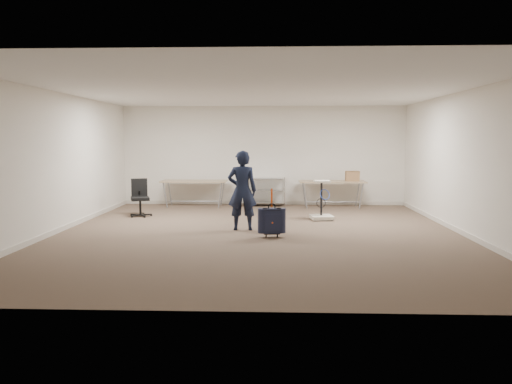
{
  "coord_description": "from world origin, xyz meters",
  "views": [
    {
      "loc": [
        0.34,
        -9.72,
        1.85
      ],
      "look_at": [
        -0.05,
        0.3,
        0.8
      ],
      "focal_mm": 35.0,
      "sensor_mm": 36.0,
      "label": 1
    }
  ],
  "objects": [
    {
      "name": "folding_table_left",
      "position": [
        -1.9,
        3.95,
        0.68
      ],
      "size": [
        1.8,
        0.75,
        0.73
      ],
      "color": "#8D7756",
      "rests_on": "ground"
    },
    {
      "name": "folding_table_right",
      "position": [
        1.9,
        3.95,
        0.68
      ],
      "size": [
        1.8,
        0.75,
        0.73
      ],
      "color": "#8D7756",
      "rests_on": "ground"
    },
    {
      "name": "equipment_cart",
      "position": [
        1.42,
        1.8,
        0.24
      ],
      "size": [
        0.56,
        0.56,
        0.92
      ],
      "color": "beige",
      "rests_on": "ground"
    },
    {
      "name": "room_shell",
      "position": [
        0.0,
        1.38,
        0.05
      ],
      "size": [
        8.0,
        9.0,
        9.0
      ],
      "color": "silver",
      "rests_on": "ground"
    },
    {
      "name": "person",
      "position": [
        -0.34,
        0.42,
        0.82
      ],
      "size": [
        0.62,
        0.42,
        1.64
      ],
      "primitive_type": "imported",
      "rotation": [
        0.0,
        0.0,
        3.2
      ],
      "color": "black",
      "rests_on": "ground"
    },
    {
      "name": "ground",
      "position": [
        0.0,
        0.0,
        0.0
      ],
      "size": [
        9.0,
        9.0,
        0.0
      ],
      "primitive_type": "plane",
      "color": "#4C3A2E",
      "rests_on": "ground"
    },
    {
      "name": "suitcase",
      "position": [
        0.28,
        -0.36,
        0.32
      ],
      "size": [
        0.36,
        0.24,
        0.93
      ],
      "color": "black",
      "rests_on": "ground"
    },
    {
      "name": "wire_shelf",
      "position": [
        0.0,
        4.2,
        0.44
      ],
      "size": [
        1.22,
        0.47,
        0.8
      ],
      "color": "silver",
      "rests_on": "ground"
    },
    {
      "name": "cardboard_box",
      "position": [
        2.44,
        3.93,
        0.87
      ],
      "size": [
        0.36,
        0.27,
        0.27
      ],
      "primitive_type": "cube",
      "rotation": [
        0.0,
        0.0,
        -0.0
      ],
      "color": "#A3764C",
      "rests_on": "folding_table_right"
    },
    {
      "name": "office_chair",
      "position": [
        -2.94,
        2.18,
        0.28
      ],
      "size": [
        0.55,
        0.56,
        0.91
      ],
      "color": "black",
      "rests_on": "ground"
    }
  ]
}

